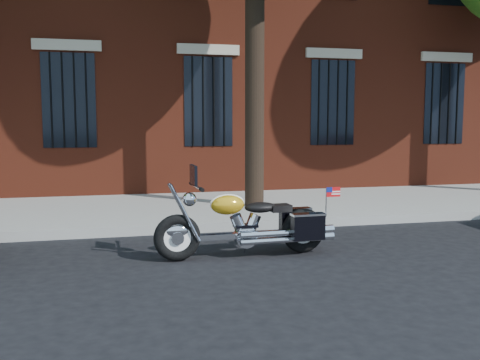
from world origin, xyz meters
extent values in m
plane|color=black|center=(0.00, 0.00, 0.00)|extent=(120.00, 120.00, 0.00)
cube|color=gray|center=(0.00, 1.38, 0.07)|extent=(40.00, 0.16, 0.15)
cube|color=gray|center=(0.00, 3.26, 0.07)|extent=(40.00, 3.60, 0.15)
cube|color=black|center=(0.00, 5.11, 2.20)|extent=(1.10, 0.14, 2.00)
cube|color=#B2A893|center=(0.00, 5.08, 3.35)|extent=(1.40, 0.20, 0.22)
cylinder|color=black|center=(0.00, 5.03, 2.20)|extent=(0.04, 0.04, 2.00)
cylinder|color=black|center=(0.50, 2.90, 2.50)|extent=(0.36, 0.36, 5.00)
torus|color=black|center=(-1.36, -0.34, 0.30)|extent=(0.60, 0.15, 0.60)
torus|color=black|center=(0.33, -0.28, 0.30)|extent=(0.60, 0.15, 0.60)
cylinder|color=white|center=(-1.36, -0.34, 0.30)|extent=(0.45, 0.07, 0.45)
cylinder|color=white|center=(0.33, -0.28, 0.30)|extent=(0.45, 0.07, 0.45)
ellipsoid|color=white|center=(-1.36, -0.34, 0.39)|extent=(0.32, 0.12, 0.17)
ellipsoid|color=gold|center=(0.33, -0.28, 0.41)|extent=(0.32, 0.14, 0.17)
cube|color=white|center=(-0.52, -0.31, 0.28)|extent=(1.34, 0.13, 0.07)
cylinder|color=white|center=(-0.47, -0.31, 0.27)|extent=(0.29, 0.17, 0.28)
cylinder|color=white|center=(-0.02, -0.45, 0.28)|extent=(1.11, 0.12, 0.08)
ellipsoid|color=gold|center=(-0.71, -0.31, 0.69)|extent=(0.45, 0.27, 0.25)
ellipsoid|color=black|center=(-0.27, -0.30, 0.64)|extent=(0.44, 0.27, 0.14)
cube|color=black|center=(0.29, -0.05, 0.40)|extent=(0.43, 0.16, 0.34)
cube|color=black|center=(0.31, -0.51, 0.40)|extent=(0.43, 0.16, 0.34)
cylinder|color=white|center=(-1.11, -0.33, 0.94)|extent=(0.06, 0.69, 0.03)
sphere|color=white|center=(-1.20, -0.33, 0.78)|extent=(0.18, 0.18, 0.18)
cube|color=black|center=(-1.15, -0.33, 1.09)|extent=(0.05, 0.36, 0.25)
cube|color=red|center=(0.64, -0.53, 0.85)|extent=(0.20, 0.02, 0.12)
camera|label=1|loc=(-2.12, -6.91, 1.74)|focal=40.00mm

